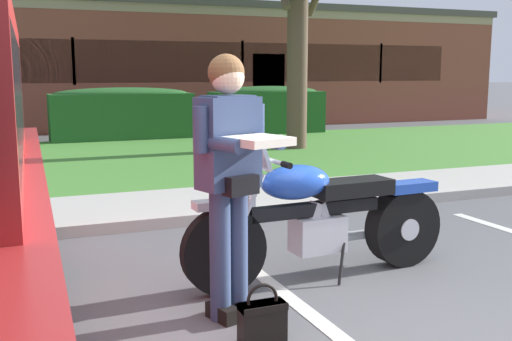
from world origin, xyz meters
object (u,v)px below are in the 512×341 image
object	(u,v)px
handbag	(262,318)
hedge_right	(267,109)
motorcycle	(329,216)
brick_building	(58,66)
rider_person	(230,166)
hedge_center_right	(122,113)

from	to	relation	value
handbag	hedge_right	size ratio (longest dim) A/B	0.13
handbag	hedge_right	bearing A→B (deg)	66.74
motorcycle	brick_building	distance (m)	17.40
motorcycle	handbag	size ratio (longest dim) A/B	6.23
rider_person	hedge_center_right	bearing A→B (deg)	83.83
handbag	hedge_right	xyz separation A→B (m)	(4.73, 10.99, 0.51)
rider_person	hedge_right	xyz separation A→B (m)	(4.78, 10.59, -0.36)
hedge_right	motorcycle	bearing A→B (deg)	-110.60
rider_person	handbag	xyz separation A→B (m)	(0.05, -0.41, -0.86)
motorcycle	hedge_right	distance (m)	10.80
motorcycle	handbag	world-z (taller)	motorcycle
hedge_center_right	brick_building	distance (m)	7.36
rider_person	hedge_center_right	size ratio (longest dim) A/B	0.53
motorcycle	rider_person	xyz separation A→B (m)	(-0.98, -0.47, 0.52)
motorcycle	hedge_center_right	world-z (taller)	motorcycle
hedge_center_right	hedge_right	size ratio (longest dim) A/B	1.12
rider_person	brick_building	xyz separation A→B (m)	(0.32, 17.81, 0.78)
hedge_right	brick_building	size ratio (longest dim) A/B	0.11
motorcycle	brick_building	world-z (taller)	brick_building
hedge_center_right	hedge_right	world-z (taller)	same
hedge_center_right	handbag	bearing A→B (deg)	-95.68
brick_building	rider_person	bearing A→B (deg)	-91.03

